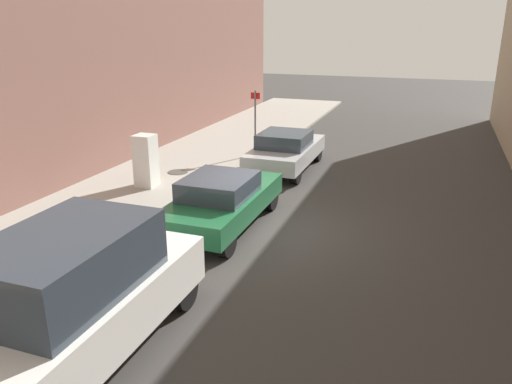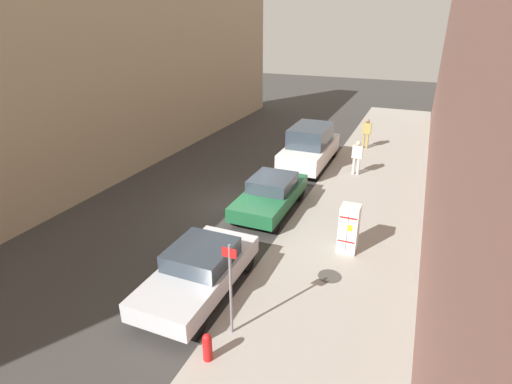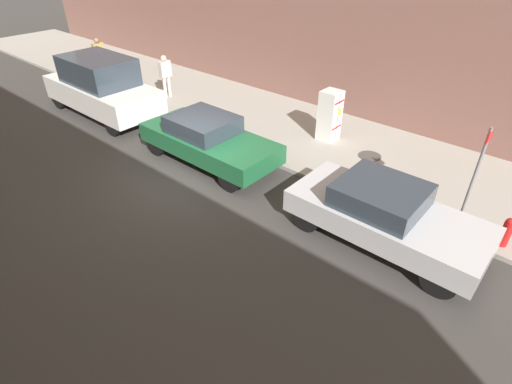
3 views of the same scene
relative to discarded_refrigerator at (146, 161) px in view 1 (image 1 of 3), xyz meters
name	(u,v)px [view 1 (image 1 of 3)]	position (x,y,z in m)	size (l,w,h in m)	color
ground_plane	(266,229)	(4.61, -1.80, -0.95)	(80.00, 80.00, 0.00)	#383533
sidewalk_slab	(117,206)	(0.07, -1.80, -0.89)	(4.75, 44.00, 0.12)	#9E998E
discarded_refrigerator	(146,161)	(0.00, 0.00, 0.00)	(0.61, 0.60, 1.65)	white
manhole_cover	(178,172)	(0.19, 1.67, -0.82)	(0.70, 0.70, 0.02)	#47443F
street_sign_post	(255,119)	(1.90, 4.88, 0.58)	(0.36, 0.07, 2.51)	slate
fire_hydrant	(266,141)	(2.03, 5.86, -0.46)	(0.22, 0.22, 0.72)	red
parked_van_white	(70,299)	(3.50, -7.80, 0.13)	(2.05, 5.07, 2.16)	silver
parked_sedan_green	(222,200)	(3.50, -2.06, -0.20)	(1.82, 4.45, 1.42)	#1E6038
parked_sedan_silver	(286,150)	(3.50, 3.65, -0.21)	(1.88, 4.33, 1.41)	silver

